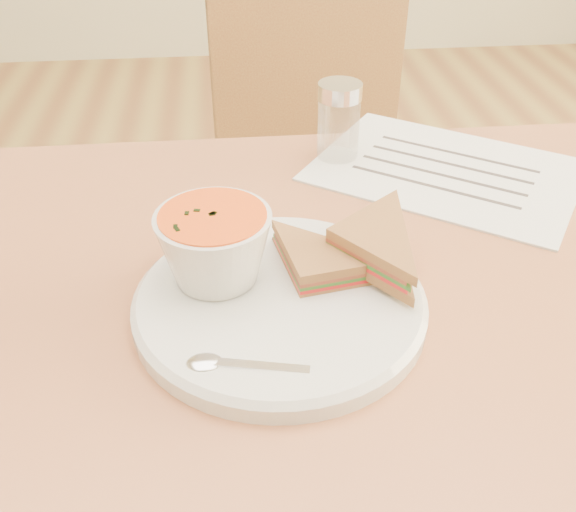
{
  "coord_description": "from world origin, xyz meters",
  "views": [
    {
      "loc": [
        -0.1,
        -0.52,
        1.16
      ],
      "look_at": [
        -0.05,
        -0.02,
        0.8
      ],
      "focal_mm": 40.0,
      "sensor_mm": 36.0,
      "label": 1
    }
  ],
  "objects_px": {
    "chair_far": "(331,226)",
    "dining_table": "(319,496)",
    "condiment_shaker": "(339,122)",
    "soup_bowl": "(215,250)",
    "plate": "(280,304)"
  },
  "relations": [
    {
      "from": "soup_bowl",
      "to": "plate",
      "type": "bearing_deg",
      "value": -27.67
    },
    {
      "from": "chair_far",
      "to": "soup_bowl",
      "type": "xyz_separation_m",
      "value": [
        -0.22,
        -0.58,
        0.36
      ]
    },
    {
      "from": "dining_table",
      "to": "soup_bowl",
      "type": "xyz_separation_m",
      "value": [
        -0.11,
        -0.01,
        0.43
      ]
    },
    {
      "from": "chair_far",
      "to": "dining_table",
      "type": "bearing_deg",
      "value": 70.75
    },
    {
      "from": "condiment_shaker",
      "to": "plate",
      "type": "bearing_deg",
      "value": -108.86
    },
    {
      "from": "dining_table",
      "to": "plate",
      "type": "relative_size",
      "value": 3.55
    },
    {
      "from": "dining_table",
      "to": "soup_bowl",
      "type": "height_order",
      "value": "soup_bowl"
    },
    {
      "from": "chair_far",
      "to": "condiment_shaker",
      "type": "height_order",
      "value": "chair_far"
    },
    {
      "from": "chair_far",
      "to": "condiment_shaker",
      "type": "xyz_separation_m",
      "value": [
        -0.05,
        -0.29,
        0.36
      ]
    },
    {
      "from": "chair_far",
      "to": "soup_bowl",
      "type": "relative_size",
      "value": 8.03
    },
    {
      "from": "dining_table",
      "to": "condiment_shaker",
      "type": "height_order",
      "value": "condiment_shaker"
    },
    {
      "from": "plate",
      "to": "soup_bowl",
      "type": "xyz_separation_m",
      "value": [
        -0.06,
        0.03,
        0.05
      ]
    },
    {
      "from": "dining_table",
      "to": "plate",
      "type": "xyz_separation_m",
      "value": [
        -0.06,
        -0.04,
        0.38
      ]
    },
    {
      "from": "chair_far",
      "to": "plate",
      "type": "relative_size",
      "value": 3.15
    },
    {
      "from": "soup_bowl",
      "to": "condiment_shaker",
      "type": "bearing_deg",
      "value": 59.67
    }
  ]
}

